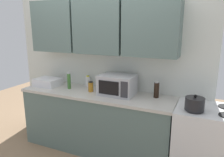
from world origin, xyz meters
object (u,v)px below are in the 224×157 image
object	(u,v)px
stove_range	(206,144)
bottle_soy_dark	(156,90)
bottle_amber_vinegar	(91,87)
microwave	(117,85)
dish_rack	(48,82)
bottle_green_oil	(69,81)
bottle_white_jar	(88,81)
kettle	(195,104)

from	to	relation	value
stove_range	bottle_soy_dark	xyz separation A→B (m)	(-0.67, 0.16, 0.55)
bottle_amber_vinegar	microwave	bearing A→B (deg)	3.68
dish_rack	stove_range	bearing A→B (deg)	-0.48
microwave	bottle_soy_dark	distance (m)	0.54
bottle_green_oil	bottle_amber_vinegar	xyz separation A→B (m)	(0.37, 0.01, -0.05)
bottle_soy_dark	microwave	bearing A→B (deg)	-169.36
dish_rack	bottle_soy_dark	world-z (taller)	bottle_soy_dark
microwave	bottle_soy_dark	world-z (taller)	microwave
stove_range	dish_rack	world-z (taller)	dish_rack
stove_range	bottle_amber_vinegar	bearing A→B (deg)	178.90
bottle_green_oil	microwave	bearing A→B (deg)	2.63
dish_rack	bottle_amber_vinegar	distance (m)	0.79
bottle_green_oil	bottle_soy_dark	world-z (taller)	bottle_green_oil
microwave	bottle_white_jar	distance (m)	0.61
stove_range	bottle_amber_vinegar	size ratio (longest dim) A/B	5.93
bottle_white_jar	bottle_soy_dark	distance (m)	1.11
stove_range	bottle_green_oil	size ratio (longest dim) A/B	3.55
kettle	microwave	distance (m)	1.05
microwave	bottle_white_jar	size ratio (longest dim) A/B	2.66
bottle_amber_vinegar	dish_rack	bearing A→B (deg)	-179.19
kettle	bottle_amber_vinegar	world-z (taller)	kettle
kettle	bottle_green_oil	world-z (taller)	bottle_green_oil
kettle	microwave	world-z (taller)	microwave
bottle_soy_dark	stove_range	bearing A→B (deg)	-13.09
bottle_white_jar	bottle_green_oil	world-z (taller)	bottle_green_oil
stove_range	dish_rack	xyz separation A→B (m)	(-2.40, 0.02, 0.51)
microwave	bottle_green_oil	size ratio (longest dim) A/B	1.87
dish_rack	bottle_white_jar	distance (m)	0.65
microwave	bottle_soy_dark	size ratio (longest dim) A/B	2.15
dish_rack	bottle_white_jar	world-z (taller)	bottle_white_jar
kettle	bottle_white_jar	size ratio (longest dim) A/B	1.18
kettle	bottle_amber_vinegar	xyz separation A→B (m)	(-1.44, 0.17, -0.01)
dish_rack	kettle	bearing A→B (deg)	-4.11
kettle	bottle_green_oil	distance (m)	1.82
microwave	stove_range	bearing A→B (deg)	-2.74
bottle_amber_vinegar	kettle	bearing A→B (deg)	-6.77
stove_range	bottle_soy_dark	distance (m)	0.89
microwave	bottle_soy_dark	xyz separation A→B (m)	(0.53, 0.10, -0.03)
bottle_white_jar	bottle_green_oil	size ratio (longest dim) A/B	0.70
stove_range	bottle_white_jar	xyz separation A→B (m)	(-1.78, 0.24, 0.53)
stove_range	bottle_white_jar	bearing A→B (deg)	172.41
bottle_green_oil	stove_range	bearing A→B (deg)	-0.62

